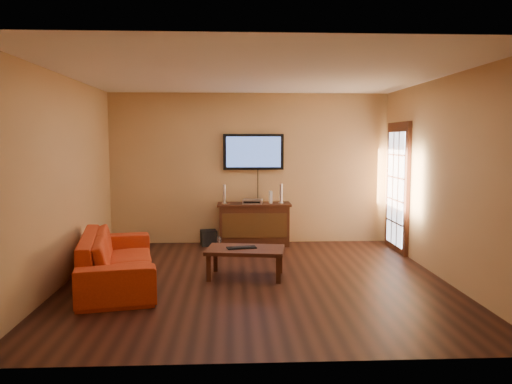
{
  "coord_description": "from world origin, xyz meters",
  "views": [
    {
      "loc": [
        -0.32,
        -6.5,
        1.86
      ],
      "look_at": [
        0.03,
        0.8,
        1.1
      ],
      "focal_mm": 35.0,
      "sensor_mm": 36.0,
      "label": 1
    }
  ],
  "objects": [
    {
      "name": "room_walls",
      "position": [
        0.0,
        0.62,
        1.69
      ],
      "size": [
        5.0,
        5.0,
        5.0
      ],
      "color": "tan",
      "rests_on": "ground"
    },
    {
      "name": "ground_plane",
      "position": [
        0.0,
        0.0,
        0.0
      ],
      "size": [
        5.0,
        5.0,
        0.0
      ],
      "primitive_type": "plane",
      "color": "black",
      "rests_on": "ground"
    },
    {
      "name": "television",
      "position": [
        0.07,
        2.45,
        1.65
      ],
      "size": [
        1.08,
        0.08,
        0.64
      ],
      "color": "black",
      "rests_on": "ground"
    },
    {
      "name": "speaker_left",
      "position": [
        -0.45,
        2.23,
        0.9
      ],
      "size": [
        0.09,
        0.09,
        0.34
      ],
      "color": "silver",
      "rests_on": "media_console"
    },
    {
      "name": "sofa",
      "position": [
        -1.81,
        -0.06,
        0.44
      ],
      "size": [
        1.09,
        2.35,
        0.88
      ],
      "primitive_type": "imported",
      "rotation": [
        0.0,
        0.0,
        1.77
      ],
      "color": "#BE3615",
      "rests_on": "ground"
    },
    {
      "name": "game_console",
      "position": [
        0.37,
        2.28,
        0.86
      ],
      "size": [
        0.06,
        0.16,
        0.21
      ],
      "primitive_type": "cube",
      "rotation": [
        0.0,
        0.0,
        0.08
      ],
      "color": "white",
      "rests_on": "media_console"
    },
    {
      "name": "av_receiver",
      "position": [
        0.04,
        2.2,
        0.79
      ],
      "size": [
        0.37,
        0.29,
        0.08
      ],
      "primitive_type": "cube",
      "rotation": [
        0.0,
        0.0,
        -0.15
      ],
      "color": "silver",
      "rests_on": "media_console"
    },
    {
      "name": "speaker_right",
      "position": [
        0.55,
        2.24,
        0.91
      ],
      "size": [
        0.09,
        0.09,
        0.34
      ],
      "color": "silver",
      "rests_on": "media_console"
    },
    {
      "name": "bottle",
      "position": [
        -0.54,
        1.94,
        0.11
      ],
      "size": [
        0.08,
        0.08,
        0.23
      ],
      "color": "white",
      "rests_on": "ground"
    },
    {
      "name": "french_door",
      "position": [
        2.46,
        1.7,
        1.05
      ],
      "size": [
        0.07,
        1.02,
        2.22
      ],
      "color": "#33150B",
      "rests_on": "ground"
    },
    {
      "name": "media_console",
      "position": [
        0.07,
        2.25,
        0.38
      ],
      "size": [
        1.29,
        0.49,
        0.75
      ],
      "color": "#33150B",
      "rests_on": "ground"
    },
    {
      "name": "coffee_table",
      "position": [
        -0.14,
        0.15,
        0.35
      ],
      "size": [
        1.12,
        0.77,
        0.4
      ],
      "color": "#33150B",
      "rests_on": "ground"
    },
    {
      "name": "keyboard",
      "position": [
        -0.19,
        0.15,
        0.41
      ],
      "size": [
        0.42,
        0.22,
        0.02
      ],
      "color": "black",
      "rests_on": "coffee_table"
    },
    {
      "name": "subwoofer",
      "position": [
        -0.74,
        2.26,
        0.14
      ],
      "size": [
        0.32,
        0.32,
        0.27
      ],
      "primitive_type": "cube",
      "rotation": [
        0.0,
        0.0,
        0.19
      ],
      "color": "black",
      "rests_on": "ground"
    }
  ]
}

